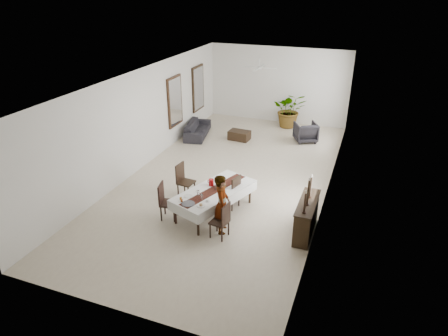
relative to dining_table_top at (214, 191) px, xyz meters
The scene contains 87 objects.
floor 2.22m from the dining_table_top, 98.92° to the left, with size 6.00×12.00×0.00m, color beige.
ceiling 3.31m from the dining_table_top, 98.92° to the left, with size 6.00×12.00×0.02m, color white.
wall_back 8.16m from the dining_table_top, 92.33° to the left, with size 6.00×0.02×3.20m, color white.
wall_front 4.03m from the dining_table_top, 94.83° to the right, with size 6.00×0.02×3.20m, color white.
wall_left 4.05m from the dining_table_top, 147.77° to the left, with size 0.02×12.00×3.20m, color white.
wall_right 3.52m from the dining_table_top, 38.16° to the left, with size 0.02×12.00×3.20m, color white.
dining_table_top is the anchor object (origin of this frame).
table_leg_fl 1.16m from the dining_table_top, 131.00° to the right, with size 0.06×0.06×0.64m, color black.
table_leg_fr 1.16m from the dining_table_top, 88.79° to the right, with size 0.06×0.06×0.64m, color black.
table_leg_bl 1.16m from the dining_table_top, 91.21° to the left, with size 0.06×0.06×0.64m, color black.
table_leg_br 1.16m from the dining_table_top, 49.00° to the left, with size 0.06×0.06×0.64m, color black.
tablecloth_top 0.03m from the dining_table_top, ahead, with size 1.07×2.35×0.01m, color white.
tablecloth_drape_left 0.54m from the dining_table_top, 160.10° to the left, with size 0.01×2.35×0.27m, color silver.
tablecloth_drape_right 0.54m from the dining_table_top, 19.90° to the right, with size 0.01×2.35×0.27m, color white.
tablecloth_drape_near 1.17m from the dining_table_top, 109.90° to the right, with size 1.07×0.01×0.27m, color silver.
tablecloth_drape_far 1.17m from the dining_table_top, 70.10° to the left, with size 1.07×0.01×0.27m, color white.
table_runner 0.03m from the dining_table_top, ahead, with size 0.32×2.28×0.00m, color #4F2016.
red_pitcher 0.29m from the dining_table_top, 129.14° to the left, with size 0.14×0.14×0.18m, color #970B0D.
pitcher_handle 0.36m from the dining_table_top, 135.98° to the left, with size 0.11×0.11×0.02m, color maroon.
wine_glass_near 0.61m from the dining_table_top, 99.44° to the right, with size 0.06×0.06×0.15m, color white.
wine_glass_mid 0.52m from the dining_table_top, 120.20° to the right, with size 0.06×0.06×0.15m, color white.
wine_glass_far 0.13m from the dining_table_top, 25.10° to the left, with size 0.06×0.06×0.15m, color white.
teacup_right 0.61m from the dining_table_top, 83.33° to the right, with size 0.08×0.08×0.05m, color white.
saucer_right 0.61m from the dining_table_top, 83.33° to the right, with size 0.14×0.14×0.01m, color white.
teacup_left 0.42m from the dining_table_top, 150.50° to the right, with size 0.08×0.08×0.05m, color white.
saucer_left 0.42m from the dining_table_top, 150.50° to the right, with size 0.14×0.14×0.01m, color white.
plate_near_right 0.87m from the dining_table_top, 89.76° to the right, with size 0.22×0.22×0.01m, color white.
bread_near_right 0.87m from the dining_table_top, 89.76° to the right, with size 0.08×0.08×0.08m, color tan.
plate_near_left 0.74m from the dining_table_top, 131.70° to the right, with size 0.22×0.22×0.01m, color white.
plate_far_left 0.58m from the dining_table_top, 100.29° to the left, with size 0.22×0.22×0.01m, color silver.
serving_tray 0.96m from the dining_table_top, 109.90° to the right, with size 0.33×0.33×0.02m, color #3D3D42.
jam_jar_a 1.01m from the dining_table_top, 121.41° to the right, with size 0.06×0.06×0.07m, color brown.
jam_jar_b 0.98m from the dining_table_top, 127.32° to the right, with size 0.06×0.06×0.07m, color #935B15.
fruit_basket 0.24m from the dining_table_top, 58.79° to the left, with size 0.27×0.27×0.09m, color brown.
fruit_red 0.30m from the dining_table_top, 53.60° to the left, with size 0.08×0.08×0.08m, color maroon.
fruit_green 0.29m from the dining_table_top, 68.06° to the left, with size 0.07×0.07×0.07m, color #4D8628.
fruit_yellow 0.24m from the dining_table_top, 56.07° to the left, with size 0.08×0.08×0.08m, color yellow.
chair_right_near_seat 1.14m from the dining_table_top, 61.73° to the right, with size 0.40×0.40×0.05m, color black.
chair_right_near_leg_fl 1.42m from the dining_table_top, 60.36° to the right, with size 0.04×0.04×0.39m, color black.
chair_right_near_leg_fr 1.20m from the dining_table_top, 49.80° to the right, with size 0.04×0.04×0.39m, color black.
chair_right_near_leg_bl 1.25m from the dining_table_top, 73.01° to the right, with size 0.04×0.04×0.39m, color black.
chair_right_near_leg_br 1.00m from the dining_table_top, 63.79° to the right, with size 0.04×0.04×0.39m, color black.
chair_right_near_back 1.23m from the dining_table_top, 54.98° to the right, with size 0.40×0.04×0.51m, color black.
chair_right_far_seat 0.59m from the dining_table_top, 56.25° to the left, with size 0.41×0.41×0.05m, color black.
chair_right_far_leg_fl 0.66m from the dining_table_top, 30.23° to the left, with size 0.04×0.04×0.40m, color black.
chair_right_far_leg_fr 0.88m from the dining_table_top, 48.23° to the left, with size 0.04×0.04×0.40m, color black.
chair_right_far_leg_bl 0.57m from the dining_table_top, 74.14° to the left, with size 0.04×0.04×0.40m, color black.
chair_right_far_leg_br 0.82m from the dining_table_top, 74.41° to the left, with size 0.04×0.04×0.40m, color black.
chair_right_far_back 0.62m from the dining_table_top, 39.82° to the left, with size 0.41×0.04×0.52m, color black.
chair_left_near_seat 1.22m from the dining_table_top, 146.73° to the right, with size 0.42×0.42×0.05m, color black.
chair_left_near_leg_fl 1.39m from the dining_table_top, 156.44° to the right, with size 0.04×0.04×0.42m, color black.
chair_left_near_leg_fr 1.49m from the dining_table_top, 142.69° to the right, with size 0.04×0.04×0.42m, color black.
chair_left_near_leg_bl 1.08m from the dining_table_top, 152.60° to the right, with size 0.04×0.04×0.42m, color black.
chair_left_near_leg_br 1.21m from the dining_table_top, 135.29° to the right, with size 0.04×0.04×0.42m, color black.
chair_left_near_back 1.38m from the dining_table_top, 149.54° to the right, with size 0.42×0.04×0.54m, color black.
chair_left_far_seat 1.24m from the dining_table_top, 152.98° to the left, with size 0.42×0.42×0.05m, color black.
chair_left_far_leg_fl 1.52m from the dining_table_top, 149.00° to the left, with size 0.04×0.04×0.42m, color black.
chair_left_far_leg_fr 1.42m from the dining_table_top, 162.49° to the left, with size 0.04×0.04×0.42m, color black.
chair_left_far_leg_bl 1.23m from the dining_table_top, 141.80° to the left, with size 0.04×0.04×0.42m, color black.
chair_left_far_leg_br 1.10m from the dining_table_top, 158.71° to the left, with size 0.04×0.04×0.42m, color black.
chair_left_far_back 1.41m from the dining_table_top, 155.73° to the left, with size 0.42×0.04×0.54m, color black.
woman 0.89m from the dining_table_top, 55.65° to the right, with size 0.56×0.37×1.54m, color gray.
sideboard_body 2.46m from the dining_table_top, ahead, with size 0.38×1.42×0.85m, color black.
sideboard_top 2.46m from the dining_table_top, ahead, with size 0.42×1.47×0.03m, color black.
candlestick_near_base 2.53m from the dining_table_top, 13.86° to the right, with size 0.09×0.09×0.03m, color black.
candlestick_near_shaft 2.57m from the dining_table_top, 13.86° to the right, with size 0.05×0.05×0.47m, color black.
candlestick_near_candle 2.64m from the dining_table_top, 13.86° to the right, with size 0.03×0.03×0.08m, color silver.
candlestick_mid_base 2.47m from the dining_table_top, ahead, with size 0.09×0.09×0.03m, color black.
candlestick_mid_shaft 2.52m from the dining_table_top, ahead, with size 0.05×0.05×0.61m, color black.
candlestick_mid_candle 2.62m from the dining_table_top, ahead, with size 0.03×0.03×0.08m, color white.
candlestick_far_base 2.47m from the dining_table_top, ahead, with size 0.09×0.09×0.03m, color black.
candlestick_far_shaft 2.51m from the dining_table_top, ahead, with size 0.05×0.05×0.52m, color black.
candlestick_far_candle 2.58m from the dining_table_top, ahead, with size 0.03×0.03×0.08m, color silver.
sofa 5.92m from the dining_table_top, 118.42° to the left, with size 1.92×0.75×0.56m, color #262429.
armchair 6.26m from the dining_table_top, 77.71° to the left, with size 0.79×0.82×0.74m, color #2C292E.
coffee_table 5.50m from the dining_table_top, 101.65° to the left, with size 0.80×0.53×0.35m, color black.
potted_plant 7.55m from the dining_table_top, 87.14° to the left, with size 1.34×1.17×1.49m, color #306227.
mirror_frame_near 5.49m from the dining_table_top, 127.42° to the left, with size 0.06×1.05×1.85m, color black.
mirror_glass_near 5.47m from the dining_table_top, 127.13° to the left, with size 0.01×0.90×1.70m, color white.
mirror_frame_far 7.26m from the dining_table_top, 117.21° to the left, with size 0.06×1.05×1.85m, color black.
mirror_glass_far 7.24m from the dining_table_top, 116.96° to the left, with size 0.01×0.90×1.70m, color silver.
fan_rod 5.66m from the dining_table_top, 93.70° to the left, with size 0.04×0.04×0.20m, color white.
fan_hub 5.58m from the dining_table_top, 93.70° to the left, with size 0.16×0.16×0.08m, color silver.
fan_blade_n 5.90m from the dining_table_top, 93.46° to the left, with size 0.10×0.55×0.01m, color silver.
fan_blade_s 5.26m from the dining_table_top, 93.97° to the left, with size 0.10×0.55×0.01m, color white.
fan_blade_e 5.57m from the dining_table_top, 89.77° to the left, with size 0.55×0.10×0.01m, color white.
fan_blade_w 5.61m from the dining_table_top, 97.59° to the left, with size 0.55×0.10×0.01m, color silver.
Camera 1 is at (3.81, -10.61, 5.69)m, focal length 32.00 mm.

